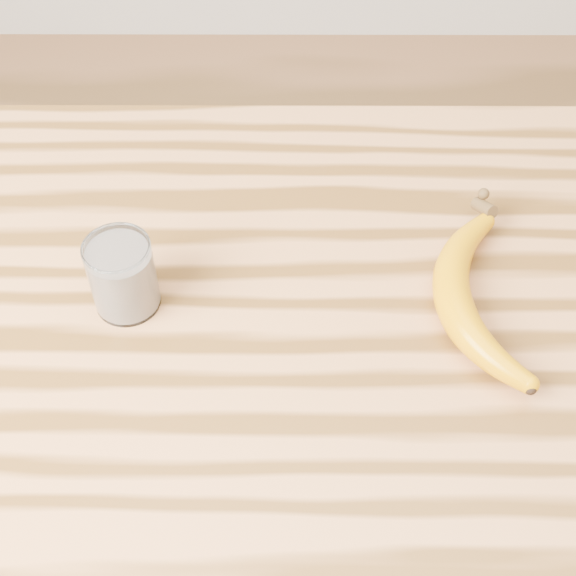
{
  "coord_description": "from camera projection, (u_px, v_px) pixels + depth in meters",
  "views": [
    {
      "loc": [
        -0.16,
        -0.51,
        1.59
      ],
      "look_at": [
        -0.16,
        0.04,
        0.93
      ],
      "focal_mm": 50.0,
      "sensor_mm": 36.0,
      "label": 1
    }
  ],
  "objects": [
    {
      "name": "table",
      "position": [
        425.0,
        403.0,
        0.95
      ],
      "size": [
        1.2,
        0.8,
        0.9
      ],
      "color": "#B17441",
      "rests_on": "ground"
    },
    {
      "name": "smoothie_glass",
      "position": [
        123.0,
        276.0,
        0.85
      ],
      "size": [
        0.07,
        0.07,
        0.09
      ],
      "color": "white",
      "rests_on": "table"
    },
    {
      "name": "banana",
      "position": [
        451.0,
        297.0,
        0.86
      ],
      "size": [
        0.13,
        0.34,
        0.04
      ],
      "primitive_type": null,
      "rotation": [
        0.0,
        0.0,
        0.03
      ],
      "color": "#CB8400",
      "rests_on": "table"
    }
  ]
}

